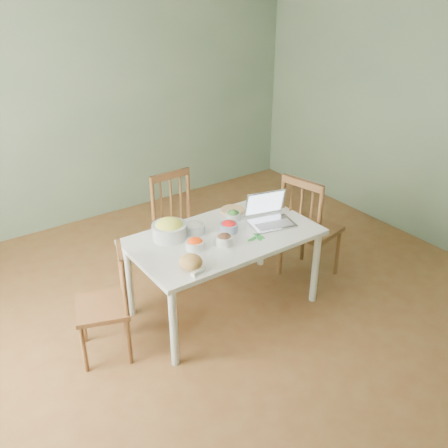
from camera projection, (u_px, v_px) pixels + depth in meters
floor at (231, 318)px, 4.29m from camera, size 5.00×5.00×0.00m
wall_back at (97, 101)px, 5.48m from camera, size 5.00×0.00×2.70m
wall_right at (439, 116)px, 4.94m from camera, size 0.00×5.00×2.70m
dining_table at (224, 272)px, 4.26m from camera, size 1.53×0.86×0.72m
chair_far at (183, 229)px, 4.64m from camera, size 0.46×0.44×1.00m
chair_left at (102, 304)px, 3.71m from camera, size 0.49×0.50×0.90m
chair_right at (311, 226)px, 4.66m from camera, size 0.53×0.54×1.04m
bread_boule at (191, 262)px, 3.62m from camera, size 0.17×0.17×0.11m
butter_stick at (198, 271)px, 3.58m from camera, size 0.12×0.07×0.03m
bowl_squash at (169, 229)px, 4.02m from camera, size 0.36×0.36×0.16m
bowl_carrot at (195, 244)px, 3.89m from camera, size 0.16×0.16×0.08m
bowl_onion at (195, 228)px, 4.11m from camera, size 0.18×0.18×0.09m
bowl_mushroom at (224, 239)px, 3.94m from camera, size 0.17×0.17×0.09m
bowl_redpep at (229, 226)px, 4.13m from camera, size 0.16×0.16×0.09m
bowl_broccoli at (233, 215)px, 4.33m from camera, size 0.17×0.17×0.08m
flatbread at (233, 210)px, 4.48m from camera, size 0.26×0.26×0.02m
basil_bunch at (255, 237)px, 4.04m from camera, size 0.17×0.17×0.02m
laptop at (273, 211)px, 4.20m from camera, size 0.43×0.39×0.25m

